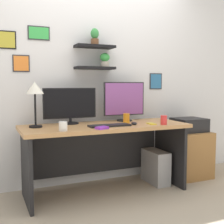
{
  "coord_description": "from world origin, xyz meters",
  "views": [
    {
      "loc": [
        -1.2,
        -2.95,
        1.19
      ],
      "look_at": [
        0.1,
        0.05,
        0.88
      ],
      "focal_mm": 47.66,
      "sensor_mm": 36.0,
      "label": 1
    }
  ],
  "objects_px": {
    "scissors_tray": "(102,128)",
    "computer_tower_right": "(156,167)",
    "desk": "(103,142)",
    "cell_phone": "(151,124)",
    "keyboard": "(109,125)",
    "computer_mouse": "(134,123)",
    "desk_lamp": "(35,92)",
    "pen_cup": "(164,120)",
    "water_cup": "(126,118)",
    "printer": "(189,125)",
    "coffee_mug": "(63,126)",
    "monitor_right": "(124,101)",
    "monitor_left": "(70,105)",
    "drawer_cabinet": "(188,154)"
  },
  "relations": [
    {
      "from": "keyboard",
      "to": "pen_cup",
      "type": "xyz_separation_m",
      "value": [
        0.59,
        -0.11,
        0.04
      ]
    },
    {
      "from": "desk_lamp",
      "to": "computer_mouse",
      "type": "bearing_deg",
      "value": -12.42
    },
    {
      "from": "monitor_right",
      "to": "cell_phone",
      "type": "bearing_deg",
      "value": -68.45
    },
    {
      "from": "water_cup",
      "to": "computer_tower_right",
      "type": "distance_m",
      "value": 0.73
    },
    {
      "from": "cell_phone",
      "to": "water_cup",
      "type": "bearing_deg",
      "value": 148.31
    },
    {
      "from": "coffee_mug",
      "to": "computer_tower_right",
      "type": "relative_size",
      "value": 0.22
    },
    {
      "from": "cell_phone",
      "to": "printer",
      "type": "relative_size",
      "value": 0.37
    },
    {
      "from": "keyboard",
      "to": "computer_tower_right",
      "type": "relative_size",
      "value": 1.1
    },
    {
      "from": "keyboard",
      "to": "desk_lamp",
      "type": "xyz_separation_m",
      "value": [
        -0.72,
        0.23,
        0.35
      ]
    },
    {
      "from": "monitor_right",
      "to": "printer",
      "type": "xyz_separation_m",
      "value": [
        0.88,
        -0.1,
        -0.32
      ]
    },
    {
      "from": "keyboard",
      "to": "printer",
      "type": "distance_m",
      "value": 1.25
    },
    {
      "from": "keyboard",
      "to": "computer_mouse",
      "type": "height_order",
      "value": "computer_mouse"
    },
    {
      "from": "drawer_cabinet",
      "to": "printer",
      "type": "distance_m",
      "value": 0.38
    },
    {
      "from": "desk",
      "to": "cell_phone",
      "type": "height_order",
      "value": "cell_phone"
    },
    {
      "from": "keyboard",
      "to": "desk_lamp",
      "type": "relative_size",
      "value": 0.96
    },
    {
      "from": "coffee_mug",
      "to": "water_cup",
      "type": "relative_size",
      "value": 0.82
    },
    {
      "from": "computer_tower_right",
      "to": "drawer_cabinet",
      "type": "bearing_deg",
      "value": 6.98
    },
    {
      "from": "cell_phone",
      "to": "pen_cup",
      "type": "bearing_deg",
      "value": -30.28
    },
    {
      "from": "computer_tower_right",
      "to": "desk_lamp",
      "type": "bearing_deg",
      "value": 178.48
    },
    {
      "from": "desk_lamp",
      "to": "printer",
      "type": "distance_m",
      "value": 1.98
    },
    {
      "from": "computer_mouse",
      "to": "pen_cup",
      "type": "xyz_separation_m",
      "value": [
        0.3,
        -0.11,
        0.04
      ]
    },
    {
      "from": "desk",
      "to": "scissors_tray",
      "type": "height_order",
      "value": "scissors_tray"
    },
    {
      "from": "keyboard",
      "to": "pen_cup",
      "type": "bearing_deg",
      "value": -10.06
    },
    {
      "from": "keyboard",
      "to": "drawer_cabinet",
      "type": "height_order",
      "value": "keyboard"
    },
    {
      "from": "desk",
      "to": "coffee_mug",
      "type": "height_order",
      "value": "coffee_mug"
    },
    {
      "from": "pen_cup",
      "to": "water_cup",
      "type": "xyz_separation_m",
      "value": [
        -0.32,
        0.27,
        0.01
      ]
    },
    {
      "from": "pen_cup",
      "to": "cell_phone",
      "type": "bearing_deg",
      "value": 140.5
    },
    {
      "from": "water_cup",
      "to": "printer",
      "type": "distance_m",
      "value": 0.96
    },
    {
      "from": "cell_phone",
      "to": "desk_lamp",
      "type": "bearing_deg",
      "value": 177.54
    },
    {
      "from": "desk",
      "to": "keyboard",
      "type": "xyz_separation_m",
      "value": [
        -0.01,
        -0.2,
        0.21
      ]
    },
    {
      "from": "monitor_left",
      "to": "monitor_right",
      "type": "bearing_deg",
      "value": 0.0
    },
    {
      "from": "desk",
      "to": "scissors_tray",
      "type": "xyz_separation_m",
      "value": [
        -0.15,
        -0.34,
        0.22
      ]
    },
    {
      "from": "monitor_left",
      "to": "computer_tower_right",
      "type": "bearing_deg",
      "value": -9.38
    },
    {
      "from": "scissors_tray",
      "to": "computer_tower_right",
      "type": "bearing_deg",
      "value": 21.95
    },
    {
      "from": "water_cup",
      "to": "drawer_cabinet",
      "type": "bearing_deg",
      "value": 5.59
    },
    {
      "from": "scissors_tray",
      "to": "printer",
      "type": "height_order",
      "value": "scissors_tray"
    },
    {
      "from": "desk",
      "to": "keyboard",
      "type": "height_order",
      "value": "keyboard"
    },
    {
      "from": "coffee_mug",
      "to": "printer",
      "type": "distance_m",
      "value": 1.78
    },
    {
      "from": "monitor_right",
      "to": "monitor_left",
      "type": "bearing_deg",
      "value": -180.0
    },
    {
      "from": "monitor_right",
      "to": "computer_mouse",
      "type": "distance_m",
      "value": 0.42
    },
    {
      "from": "cell_phone",
      "to": "drawer_cabinet",
      "type": "bearing_deg",
      "value": 30.12
    },
    {
      "from": "printer",
      "to": "desk_lamp",
      "type": "bearing_deg",
      "value": -179.15
    },
    {
      "from": "computer_tower_right",
      "to": "keyboard",
      "type": "bearing_deg",
      "value": -164.32
    },
    {
      "from": "monitor_left",
      "to": "pen_cup",
      "type": "bearing_deg",
      "value": -26.88
    },
    {
      "from": "drawer_cabinet",
      "to": "desk_lamp",
      "type": "bearing_deg",
      "value": -179.15
    },
    {
      "from": "scissors_tray",
      "to": "computer_tower_right",
      "type": "xyz_separation_m",
      "value": [
        0.82,
        0.33,
        -0.57
      ]
    },
    {
      "from": "keyboard",
      "to": "cell_phone",
      "type": "distance_m",
      "value": 0.49
    },
    {
      "from": "monitor_left",
      "to": "printer",
      "type": "distance_m",
      "value": 1.57
    },
    {
      "from": "printer",
      "to": "monitor_right",
      "type": "bearing_deg",
      "value": 173.48
    },
    {
      "from": "desk_lamp",
      "to": "desk",
      "type": "bearing_deg",
      "value": -2.47
    }
  ]
}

